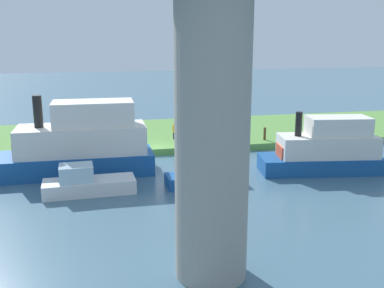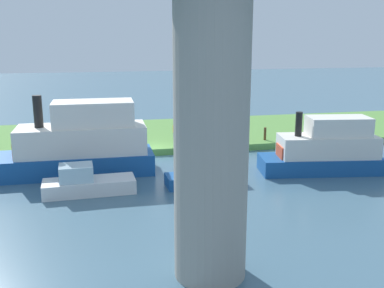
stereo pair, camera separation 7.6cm
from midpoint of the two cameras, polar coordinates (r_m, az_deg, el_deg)
The scene contains 9 objects.
ground_plane at distance 33.45m, azimuth -5.00°, elevation -1.52°, with size 160.00×160.00×0.00m, color #476B7F.
grassy_bank at distance 39.18m, azimuth -6.15°, elevation 1.07°, with size 80.00×12.00×0.50m, color #5B9342.
bridge_pylon at distance 15.69m, azimuth 2.43°, elevation 1.46°, with size 2.63×2.63×10.80m, color #9E998E.
person_on_bank at distance 36.39m, azimuth -2.26°, elevation 1.70°, with size 0.51×0.51×1.39m.
mooring_post at distance 36.61m, azimuth 9.08°, elevation 1.30°, with size 0.20×0.20×1.01m, color brown.
motorboat_white at distance 30.44m, azimuth 16.31°, elevation -0.70°, with size 8.04×3.68×3.96m.
houseboat_blue at distance 26.84m, azimuth 1.20°, elevation -4.09°, with size 4.61×1.79×1.52m.
pontoon_yellow at distance 26.14m, azimuth -13.24°, elevation -4.81°, with size 5.15×2.01×1.69m.
skiff_small at distance 29.67m, azimuth -14.09°, elevation -0.08°, with size 10.01×3.44×5.10m.
Camera 1 is at (4.06, 32.04, 8.70)m, focal length 42.37 mm.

